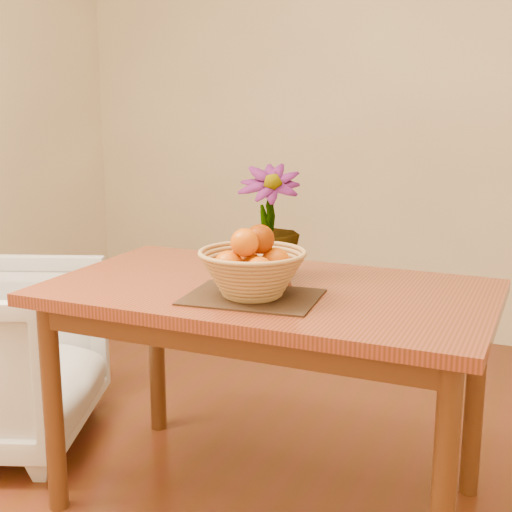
% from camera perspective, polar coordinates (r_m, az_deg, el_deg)
% --- Properties ---
extents(wall_back, '(4.00, 0.02, 2.70)m').
position_cam_1_polar(wall_back, '(4.06, 11.89, 12.49)').
color(wall_back, '#FFEEC2').
rests_on(wall_back, floor).
extents(table, '(1.40, 0.80, 0.75)m').
position_cam_1_polar(table, '(2.29, 0.99, -4.57)').
color(table, maroon).
rests_on(table, floor).
extents(placemat, '(0.42, 0.33, 0.01)m').
position_cam_1_polar(placemat, '(2.13, -0.29, -3.30)').
color(placemat, '#392214').
rests_on(placemat, table).
extents(wicker_basket, '(0.32, 0.32, 0.13)m').
position_cam_1_polar(wicker_basket, '(2.12, -0.30, -1.53)').
color(wicker_basket, tan).
rests_on(wicker_basket, placemat).
extents(orange_pile, '(0.20, 0.19, 0.16)m').
position_cam_1_polar(orange_pile, '(2.10, -0.20, 0.12)').
color(orange_pile, '#D15703').
rests_on(orange_pile, wicker_basket).
extents(potted_plant, '(0.27, 0.27, 0.37)m').
position_cam_1_polar(potted_plant, '(2.33, 0.97, 2.71)').
color(potted_plant, '#1E4915').
rests_on(potted_plant, table).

